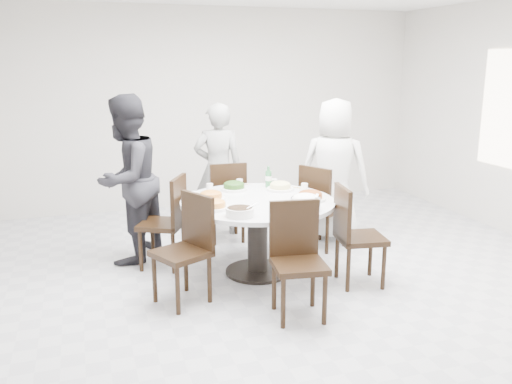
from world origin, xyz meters
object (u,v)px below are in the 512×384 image
object	(u,v)px
dining_table	(258,237)
chair_n	(225,201)
chair_s	(299,263)
chair_se	(361,236)
chair_nw	(162,222)
chair_sw	(181,251)
soup_bowl	(240,212)
diner_right	(334,170)
diner_middle	(218,169)
rice_bowl	(305,204)
diner_left	(127,180)
beverage_bottle	(268,177)
chair_ne	(324,206)

from	to	relation	value
dining_table	chair_n	bearing A→B (deg)	91.88
chair_s	chair_se	distance (m)	0.94
chair_nw	chair_sw	xyz separation A→B (m)	(0.03, -0.91, 0.00)
chair_sw	soup_bowl	world-z (taller)	chair_sw
chair_sw	chair_se	bearing A→B (deg)	60.21
chair_sw	diner_right	size ratio (longest dim) A/B	0.57
chair_sw	diner_middle	xyz separation A→B (m)	(0.79, 1.81, 0.32)
rice_bowl	chair_n	bearing A→B (deg)	101.81
dining_table	soup_bowl	distance (m)	0.70
dining_table	chair_n	size ratio (longest dim) A/B	1.58
chair_nw	diner_left	distance (m)	0.58
chair_nw	beverage_bottle	size ratio (longest dim) A/B	4.16
chair_n	chair_se	world-z (taller)	same
chair_ne	rice_bowl	xyz separation A→B (m)	(-0.66, -0.99, 0.33)
chair_nw	soup_bowl	distance (m)	1.14
chair_nw	diner_middle	bearing A→B (deg)	165.18
diner_right	beverage_bottle	bearing A→B (deg)	53.86
chair_ne	soup_bowl	size ratio (longest dim) A/B	3.81
chair_sw	beverage_bottle	bearing A→B (deg)	103.50
chair_n	diner_right	xyz separation A→B (m)	(1.23, -0.34, 0.35)
diner_right	chair_se	bearing A→B (deg)	111.86
chair_ne	chair_n	world-z (taller)	same
chair_sw	diner_left	distance (m)	1.31
diner_left	chair_nw	bearing A→B (deg)	82.64
chair_ne	diner_left	world-z (taller)	diner_left
chair_s	diner_middle	world-z (taller)	diner_middle
chair_se	rice_bowl	world-z (taller)	chair_se
diner_left	soup_bowl	xyz separation A→B (m)	(0.85, -1.24, -0.08)
dining_table	chair_ne	size ratio (longest dim) A/B	1.58
soup_bowl	chair_se	bearing A→B (deg)	-3.90
chair_se	beverage_bottle	distance (m)	1.24
chair_ne	beverage_bottle	bearing A→B (deg)	62.92
chair_ne	beverage_bottle	xyz separation A→B (m)	(-0.68, -0.03, 0.39)
chair_nw	beverage_bottle	distance (m)	1.22
chair_se	beverage_bottle	world-z (taller)	beverage_bottle
chair_nw	soup_bowl	world-z (taller)	chair_nw
soup_bowl	chair_sw	bearing A→B (deg)	176.25
chair_se	diner_left	distance (m)	2.43
chair_se	diner_middle	size ratio (longest dim) A/B	0.60
chair_ne	diner_middle	world-z (taller)	diner_middle
chair_nw	diner_right	world-z (taller)	diner_right
diner_middle	soup_bowl	world-z (taller)	diner_middle
chair_se	chair_sw	bearing A→B (deg)	95.18
soup_bowl	beverage_bottle	xyz separation A→B (m)	(0.60, 0.96, 0.08)
chair_se	soup_bowl	xyz separation A→B (m)	(-1.16, 0.08, 0.31)
chair_nw	dining_table	bearing A→B (deg)	89.40
diner_left	soup_bowl	bearing A→B (deg)	72.23
chair_s	beverage_bottle	distance (m)	1.57
dining_table	chair_se	world-z (taller)	chair_se
diner_middle	beverage_bottle	distance (m)	0.95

